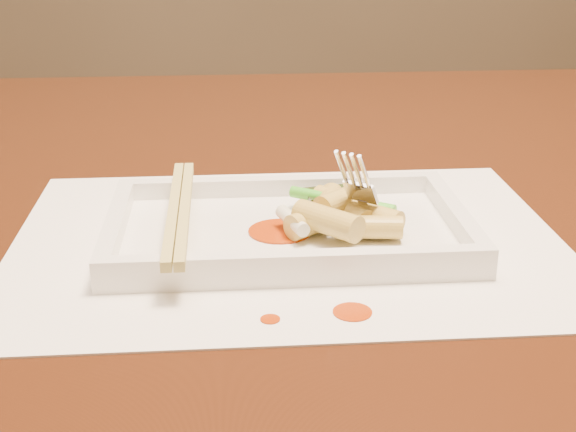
{
  "coord_description": "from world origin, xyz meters",
  "views": [
    {
      "loc": [
        -0.05,
        -0.68,
        0.98
      ],
      "look_at": [
        -0.01,
        -0.15,
        0.77
      ],
      "focal_mm": 50.0,
      "sensor_mm": 36.0,
      "label": 1
    }
  ],
  "objects": [
    {
      "name": "plate_rim_near",
      "position": [
        -0.01,
        -0.22,
        0.77
      ],
      "size": [
        0.26,
        0.01,
        0.01
      ],
      "primitive_type": "cube",
      "color": "white",
      "rests_on": "plate_base"
    },
    {
      "name": "rice_cake_5",
      "position": [
        0.03,
        -0.14,
        0.78
      ],
      "size": [
        0.04,
        0.04,
        0.02
      ],
      "primitive_type": "cylinder",
      "rotation": [
        1.57,
        0.0,
        2.28
      ],
      "color": "#CBBD5E",
      "rests_on": "plate_base"
    },
    {
      "name": "rice_cake_3",
      "position": [
        0.05,
        -0.15,
        0.77
      ],
      "size": [
        0.05,
        0.05,
        0.02
      ],
      "primitive_type": "cylinder",
      "rotation": [
        1.57,
        0.0,
        0.82
      ],
      "color": "#CBBD5E",
      "rests_on": "plate_base"
    },
    {
      "name": "rice_cake_4",
      "position": [
        0.05,
        -0.17,
        0.77
      ],
      "size": [
        0.05,
        0.02,
        0.02
      ],
      "primitive_type": "cylinder",
      "rotation": [
        1.57,
        0.0,
        1.46
      ],
      "color": "#CBBD5E",
      "rests_on": "plate_base"
    },
    {
      "name": "rice_cake_0",
      "position": [
        0.04,
        -0.14,
        0.77
      ],
      "size": [
        0.03,
        0.05,
        0.02
      ],
      "primitive_type": "cylinder",
      "rotation": [
        1.57,
        0.0,
        0.47
      ],
      "color": "#CBBD5E",
      "rests_on": "plate_base"
    },
    {
      "name": "table",
      "position": [
        0.0,
        0.0,
        0.65
      ],
      "size": [
        1.4,
        0.9,
        0.75
      ],
      "color": "black",
      "rests_on": "ground"
    },
    {
      "name": "sauce_splatter_b",
      "position": [
        -0.03,
        -0.27,
        0.75
      ],
      "size": [
        0.01,
        0.01,
        0.0
      ],
      "primitive_type": "cylinder",
      "color": "#AC3205",
      "rests_on": "placemat"
    },
    {
      "name": "chopstick_a",
      "position": [
        -0.09,
        -0.15,
        0.78
      ],
      "size": [
        0.01,
        0.19,
        0.01
      ],
      "primitive_type": "cube",
      "rotation": [
        0.0,
        0.0,
        0.0
      ],
      "color": "tan",
      "rests_on": "plate_rim_near"
    },
    {
      "name": "sauce_blob_0",
      "position": [
        -0.01,
        -0.15,
        0.76
      ],
      "size": [
        0.05,
        0.05,
        0.0
      ],
      "primitive_type": "cylinder",
      "color": "#AC3205",
      "rests_on": "plate_base"
    },
    {
      "name": "plate_rim_left",
      "position": [
        -0.13,
        -0.15,
        0.77
      ],
      "size": [
        0.01,
        0.14,
        0.01
      ],
      "primitive_type": "cube",
      "color": "white",
      "rests_on": "plate_base"
    },
    {
      "name": "rice_cake_2",
      "position": [
        0.02,
        -0.17,
        0.78
      ],
      "size": [
        0.05,
        0.05,
        0.02
      ],
      "primitive_type": "cylinder",
      "rotation": [
        1.57,
        0.0,
        0.78
      ],
      "color": "#CBBD5E",
      "rests_on": "plate_base"
    },
    {
      "name": "veg_piece",
      "position": [
        0.03,
        -0.11,
        0.77
      ],
      "size": [
        0.04,
        0.04,
        0.01
      ],
      "primitive_type": "cube",
      "rotation": [
        0.0,
        0.0,
        0.2
      ],
      "color": "black",
      "rests_on": "plate_base"
    },
    {
      "name": "scallion_green",
      "position": [
        0.03,
        -0.13,
        0.77
      ],
      "size": [
        0.08,
        0.05,
        0.01
      ],
      "primitive_type": "cylinder",
      "rotation": [
        1.57,
        0.0,
        0.99
      ],
      "color": "green",
      "rests_on": "plate_base"
    },
    {
      "name": "placemat",
      "position": [
        -0.01,
        -0.15,
        0.75
      ],
      "size": [
        0.4,
        0.3,
        0.0
      ],
      "primitive_type": "cube",
      "color": "white",
      "rests_on": "table"
    },
    {
      "name": "sauce_splatter_a",
      "position": [
        0.02,
        -0.26,
        0.75
      ],
      "size": [
        0.02,
        0.02,
        0.0
      ],
      "primitive_type": "cylinder",
      "color": "#AC3205",
      "rests_on": "placemat"
    },
    {
      "name": "chopstick_b",
      "position": [
        -0.08,
        -0.15,
        0.78
      ],
      "size": [
        0.01,
        0.19,
        0.01
      ],
      "primitive_type": "cube",
      "rotation": [
        0.0,
        0.0,
        0.0
      ],
      "color": "tan",
      "rests_on": "plate_rim_near"
    },
    {
      "name": "fork",
      "position": [
        0.06,
        -0.13,
        0.83
      ],
      "size": [
        0.09,
        0.1,
        0.14
      ],
      "primitive_type": null,
      "color": "silver",
      "rests_on": "plate_base"
    },
    {
      "name": "rice_cake_1",
      "position": [
        0.03,
        -0.12,
        0.77
      ],
      "size": [
        0.03,
        0.04,
        0.02
      ],
      "primitive_type": "cylinder",
      "rotation": [
        1.57,
        0.0,
        2.92
      ],
      "color": "#CBBD5E",
      "rests_on": "plate_base"
    },
    {
      "name": "plate_rim_far",
      "position": [
        -0.01,
        -0.07,
        0.77
      ],
      "size": [
        0.26,
        0.01,
        0.01
      ],
      "primitive_type": "cube",
      "color": "white",
      "rests_on": "plate_base"
    },
    {
      "name": "rice_cake_7",
      "position": [
        0.01,
        -0.16,
        0.77
      ],
      "size": [
        0.04,
        0.04,
        0.02
      ],
      "primitive_type": "cylinder",
      "rotation": [
        1.57,
        0.0,
        2.2
      ],
      "color": "#CBBD5E",
      "rests_on": "plate_base"
    },
    {
      "name": "plate_rim_right",
      "position": [
        0.12,
        -0.15,
        0.77
      ],
      "size": [
        0.01,
        0.14,
        0.01
      ],
      "primitive_type": "cube",
      "color": "white",
      "rests_on": "plate_base"
    },
    {
      "name": "rice_cake_6",
      "position": [
        0.03,
        -0.12,
        0.77
      ],
      "size": [
        0.04,
        0.04,
        0.02
      ],
      "primitive_type": "cylinder",
      "rotation": [
        1.57,
        0.0,
        0.78
      ],
      "color": "#CBBD5E",
      "rests_on": "plate_base"
    },
    {
      "name": "scallion_white",
      "position": [
        -0.01,
        -0.16,
        0.77
      ],
      "size": [
        0.02,
        0.04,
        0.01
      ],
      "primitive_type": "cylinder",
      "rotation": [
        1.57,
        0.0,
        0.31
      ],
      "color": "#EAEACC",
      "rests_on": "plate_base"
    },
    {
      "name": "plate_base",
      "position": [
        -0.01,
        -0.15,
        0.76
      ],
      "size": [
        0.26,
        0.16,
        0.01
      ],
      "primitive_type": "cube",
      "color": "white",
      "rests_on": "placemat"
    }
  ]
}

